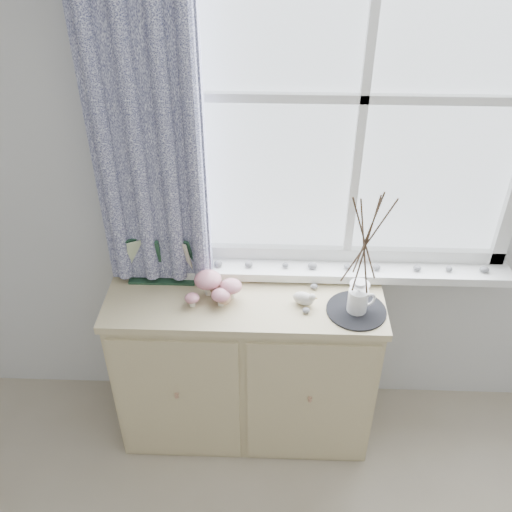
# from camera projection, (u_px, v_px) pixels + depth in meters

# --- Properties ---
(sideboard) EXTENTS (1.20, 0.45, 0.85)m
(sideboard) POSITION_uv_depth(u_px,v_px,m) (246.00, 365.00, 2.70)
(sideboard) COLOR tan
(sideboard) RESTS_ON ground
(botanical_book) EXTENTS (0.34, 0.13, 0.24)m
(botanical_book) POSITION_uv_depth(u_px,v_px,m) (159.00, 261.00, 2.46)
(botanical_book) COLOR #1C3B27
(botanical_book) RESTS_ON sideboard
(toadstool_cluster) EXTENTS (0.24, 0.17, 0.11)m
(toadstool_cluster) POSITION_uv_depth(u_px,v_px,m) (215.00, 286.00, 2.41)
(toadstool_cluster) COLOR white
(toadstool_cluster) RESTS_ON sideboard
(wooden_eggs) EXTENTS (0.10, 0.12, 0.08)m
(wooden_eggs) POSITION_uv_depth(u_px,v_px,m) (220.00, 292.00, 2.43)
(wooden_eggs) COLOR tan
(wooden_eggs) RESTS_ON sideboard
(songbird_figurine) EXTENTS (0.14, 0.10, 0.06)m
(songbird_figurine) POSITION_uv_depth(u_px,v_px,m) (303.00, 298.00, 2.40)
(songbird_figurine) COLOR white
(songbird_figurine) RESTS_ON sideboard
(crocheted_doily) EXTENTS (0.25, 0.25, 0.01)m
(crocheted_doily) POSITION_uv_depth(u_px,v_px,m) (356.00, 310.00, 2.38)
(crocheted_doily) COLOR black
(crocheted_doily) RESTS_ON sideboard
(twig_pitcher) EXTENTS (0.29, 0.29, 0.63)m
(twig_pitcher) POSITION_uv_depth(u_px,v_px,m) (366.00, 240.00, 2.16)
(twig_pitcher) COLOR white
(twig_pitcher) RESTS_ON crocheted_doily
(sideboard_pebbles) EXTENTS (0.33, 0.23, 0.02)m
(sideboard_pebbles) POSITION_uv_depth(u_px,v_px,m) (316.00, 296.00, 2.44)
(sideboard_pebbles) COLOR gray
(sideboard_pebbles) RESTS_ON sideboard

